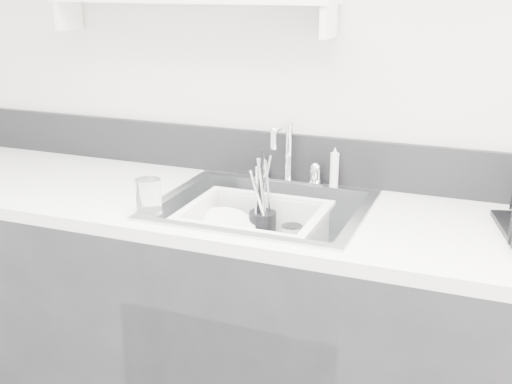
% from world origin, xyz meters
% --- Properties ---
extents(counter_run, '(3.20, 0.62, 0.92)m').
position_xyz_m(counter_run, '(0.00, 1.19, 0.46)').
color(counter_run, black).
rests_on(counter_run, ground).
extents(backsplash, '(3.20, 0.02, 0.16)m').
position_xyz_m(backsplash, '(0.00, 1.49, 1.00)').
color(backsplash, black).
rests_on(backsplash, counter_run).
extents(sink, '(0.64, 0.52, 0.20)m').
position_xyz_m(sink, '(0.00, 1.19, 0.83)').
color(sink, silver).
rests_on(sink, counter_run).
extents(faucet, '(0.26, 0.18, 0.23)m').
position_xyz_m(faucet, '(0.00, 1.44, 0.98)').
color(faucet, silver).
rests_on(faucet, counter_run).
extents(side_sprayer, '(0.03, 0.03, 0.14)m').
position_xyz_m(side_sprayer, '(0.16, 1.44, 0.99)').
color(side_sprayer, silver).
rests_on(side_sprayer, counter_run).
extents(wall_shelf, '(1.00, 0.16, 0.12)m').
position_xyz_m(wall_shelf, '(-0.35, 1.42, 1.51)').
color(wall_shelf, silver).
rests_on(wall_shelf, room_shell).
extents(wash_tub, '(0.44, 0.36, 0.16)m').
position_xyz_m(wash_tub, '(-0.01, 1.16, 0.83)').
color(wash_tub, silver).
rests_on(wash_tub, sink).
extents(plate_stack, '(0.28, 0.27, 0.11)m').
position_xyz_m(plate_stack, '(-0.12, 1.15, 0.80)').
color(plate_stack, white).
rests_on(plate_stack, wash_tub).
extents(utensil_cup, '(0.09, 0.09, 0.30)m').
position_xyz_m(utensil_cup, '(-0.02, 1.25, 0.83)').
color(utensil_cup, black).
rests_on(utensil_cup, wash_tub).
extents(ladle, '(0.20, 0.26, 0.07)m').
position_xyz_m(ladle, '(-0.05, 1.18, 0.80)').
color(ladle, silver).
rests_on(ladle, wash_tub).
extents(tumbler_in_tub, '(0.08, 0.08, 0.10)m').
position_xyz_m(tumbler_in_tub, '(0.10, 1.20, 0.82)').
color(tumbler_in_tub, white).
rests_on(tumbler_in_tub, wash_tub).
extents(tumbler_counter, '(0.10, 0.10, 0.11)m').
position_xyz_m(tumbler_counter, '(-0.29, 1.01, 0.97)').
color(tumbler_counter, white).
rests_on(tumbler_counter, counter_run).
extents(bowl_small, '(0.13, 0.13, 0.04)m').
position_xyz_m(bowl_small, '(0.10, 1.10, 0.79)').
color(bowl_small, white).
rests_on(bowl_small, wash_tub).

